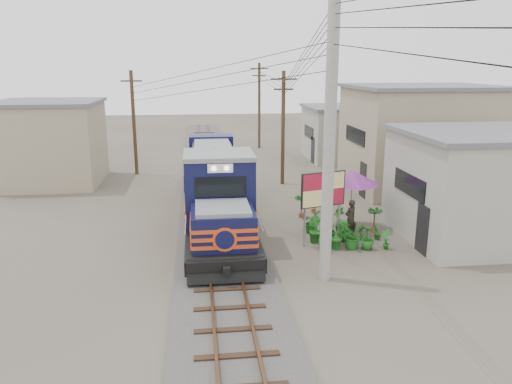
{
  "coord_description": "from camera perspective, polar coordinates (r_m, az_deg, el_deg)",
  "views": [
    {
      "loc": [
        -0.88,
        -16.44,
        7.4
      ],
      "look_at": [
        1.55,
        3.6,
        2.2
      ],
      "focal_mm": 35.0,
      "sensor_mm": 36.0,
      "label": 1
    }
  ],
  "objects": [
    {
      "name": "billboard",
      "position": [
        20.75,
        7.68,
        0.06
      ],
      "size": [
        1.97,
        0.68,
        3.12
      ],
      "rotation": [
        0.0,
        0.0,
        0.28
      ],
      "color": "#99999E",
      "rests_on": "ground"
    },
    {
      "name": "wooden_pole_left",
      "position": [
        34.88,
        -13.79,
        7.91
      ],
      "size": [
        1.6,
        0.24,
        7.0
      ],
      "color": "#4C3826",
      "rests_on": "ground"
    },
    {
      "name": "plant_nursery",
      "position": [
        21.65,
        9.32,
        -4.33
      ],
      "size": [
        3.36,
        3.34,
        1.13
      ],
      "color": "#1B5B1A",
      "rests_on": "ground"
    },
    {
      "name": "shophouse_left",
      "position": [
        34.04,
        -22.49,
        5.26
      ],
      "size": [
        6.3,
        6.3,
        5.2
      ],
      "color": "gray",
      "rests_on": "ground"
    },
    {
      "name": "power_lines",
      "position": [
        24.94,
        -5.4,
        14.76
      ],
      "size": [
        9.65,
        19.0,
        3.3
      ],
      "color": "black",
      "rests_on": "ground"
    },
    {
      "name": "ballast",
      "position": [
        27.45,
        -4.83,
        -1.07
      ],
      "size": [
        3.6,
        70.0,
        0.16
      ],
      "primitive_type": "cube",
      "color": "#595651",
      "rests_on": "ground"
    },
    {
      "name": "shophouse_mid",
      "position": [
        31.72,
        18.2,
        5.95
      ],
      "size": [
        8.4,
        7.35,
        6.2
      ],
      "color": "gray",
      "rests_on": "ground"
    },
    {
      "name": "vendor",
      "position": [
        22.31,
        10.74,
        -2.94
      ],
      "size": [
        0.72,
        0.64,
        1.66
      ],
      "primitive_type": "imported",
      "rotation": [
        0.0,
        0.0,
        3.64
      ],
      "color": "black",
      "rests_on": "ground"
    },
    {
      "name": "ground",
      "position": [
        18.05,
        -3.57,
        -9.79
      ],
      "size": [
        120.0,
        120.0,
        0.0
      ],
      "primitive_type": "plane",
      "color": "#473F35",
      "rests_on": "ground"
    },
    {
      "name": "wooden_pole_far",
      "position": [
        44.93,
        0.37,
        10.02
      ],
      "size": [
        1.6,
        0.24,
        7.5
      ],
      "color": "#4C3826",
      "rests_on": "ground"
    },
    {
      "name": "shophouse_front",
      "position": [
        23.59,
        24.94,
        0.74
      ],
      "size": [
        7.35,
        6.3,
        4.7
      ],
      "color": "#98978A",
      "rests_on": "ground"
    },
    {
      "name": "locomotive",
      "position": [
        23.9,
        -4.61,
        0.54
      ],
      "size": [
        2.83,
        15.38,
        3.81
      ],
      "color": "black",
      "rests_on": "ground"
    },
    {
      "name": "wooden_pole_mid",
      "position": [
        31.13,
        3.11,
        7.56
      ],
      "size": [
        1.6,
        0.24,
        7.0
      ],
      "color": "#4C3826",
      "rests_on": "ground"
    },
    {
      "name": "utility_pole_main",
      "position": [
        16.7,
        8.4,
        6.04
      ],
      "size": [
        0.4,
        0.4,
        10.0
      ],
      "color": "#9E9B93",
      "rests_on": "ground"
    },
    {
      "name": "market_umbrella",
      "position": [
        22.96,
        10.94,
        1.63
      ],
      "size": [
        2.52,
        2.52,
        2.74
      ],
      "rotation": [
        0.0,
        0.0,
        0.02
      ],
      "color": "black",
      "rests_on": "ground"
    },
    {
      "name": "track",
      "position": [
        27.4,
        -4.84,
        -0.71
      ],
      "size": [
        1.15,
        70.0,
        0.12
      ],
      "color": "#51331E",
      "rests_on": "ground"
    },
    {
      "name": "shophouse_back",
      "position": [
        40.58,
        10.24,
        6.72
      ],
      "size": [
        6.3,
        6.3,
        4.2
      ],
      "color": "#98978A",
      "rests_on": "ground"
    }
  ]
}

